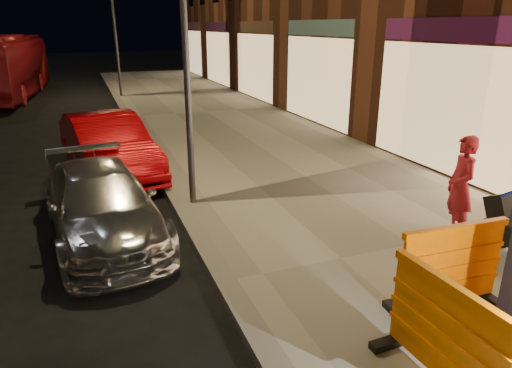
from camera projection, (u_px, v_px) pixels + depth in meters
name	position (u px, v px, depth m)	size (l,w,h in m)	color
ground_plane	(227.00, 290.00, 6.16)	(120.00, 120.00, 0.00)	black
sidewalk	(410.00, 249.00, 7.14)	(6.00, 60.00, 0.15)	gray
kerb	(227.00, 286.00, 6.14)	(0.30, 60.00, 0.15)	slate
barrier_back	(451.00, 268.00, 5.33)	(1.42, 0.58, 1.11)	orange
barrier_kerbside	(445.00, 336.00, 4.17)	(1.42, 0.58, 1.11)	orange
car_silver	(106.00, 236.00, 7.74)	(1.65, 4.06, 1.18)	#A5A5AA
car_red	(111.00, 175.00, 10.90)	(1.51, 4.34, 1.43)	#92030A
bus_doubledecker	(10.00, 98.00, 22.46)	(2.49, 10.64, 2.96)	maroon
man	(460.00, 187.00, 7.17)	(0.61, 0.40, 1.66)	#A91E2E
street_lamp_mid	(185.00, 40.00, 7.85)	(0.12, 0.12, 6.00)	#3F3F44
street_lamp_far	(115.00, 30.00, 21.09)	(0.12, 0.12, 6.00)	#3F3F44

